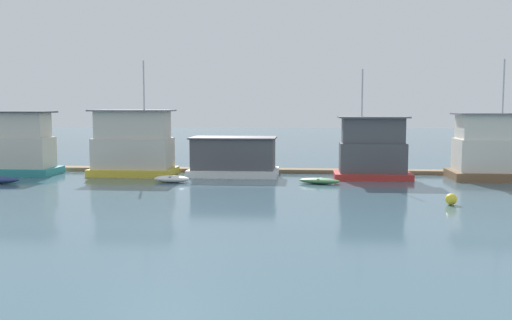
{
  "coord_description": "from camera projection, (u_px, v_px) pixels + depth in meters",
  "views": [
    {
      "loc": [
        3.89,
        -43.93,
        5.48
      ],
      "look_at": [
        0.0,
        -1.0,
        1.4
      ],
      "focal_mm": 40.0,
      "sensor_mm": 36.0,
      "label": 1
    }
  ],
  "objects": [
    {
      "name": "dock_walkway",
      "position": [
        260.0,
        170.0,
        47.45
      ],
      "size": [
        51.0,
        1.42,
        0.3
      ],
      "primitive_type": "cube",
      "color": "#846B4C",
      "rests_on": "ground_plane"
    },
    {
      "name": "houseboat_red",
      "position": [
        372.0,
        150.0,
        43.1
      ],
      "size": [
        5.75,
        3.29,
        8.24
      ],
      "color": "red",
      "rests_on": "ground_plane"
    },
    {
      "name": "mooring_post_centre",
      "position": [
        215.0,
        165.0,
        46.78
      ],
      "size": [
        0.26,
        0.26,
        1.26
      ],
      "primitive_type": "cylinder",
      "color": "brown",
      "rests_on": "ground_plane"
    },
    {
      "name": "mooring_post_near_right",
      "position": [
        353.0,
        162.0,
        45.73
      ],
      "size": [
        0.24,
        0.24,
        2.07
      ],
      "primitive_type": "cylinder",
      "color": "brown",
      "rests_on": "ground_plane"
    },
    {
      "name": "houseboat_brown",
      "position": [
        498.0,
        149.0,
        42.56
      ],
      "size": [
        6.93,
        4.04,
        8.93
      ],
      "color": "brown",
      "rests_on": "ground_plane"
    },
    {
      "name": "buoy_yellow",
      "position": [
        451.0,
        199.0,
        31.69
      ],
      "size": [
        0.64,
        0.64,
        0.64
      ],
      "primitive_type": "sphere",
      "color": "yellow",
      "rests_on": "ground_plane"
    },
    {
      "name": "ground_plane",
      "position": [
        257.0,
        177.0,
        44.42
      ],
      "size": [
        200.0,
        200.0,
        0.0
      ],
      "primitive_type": "plane",
      "color": "#426070"
    },
    {
      "name": "houseboat_yellow",
      "position": [
        133.0,
        145.0,
        45.22
      ],
      "size": [
        6.54,
        3.82,
        9.03
      ],
      "color": "gold",
      "rests_on": "ground_plane"
    },
    {
      "name": "houseboat_white",
      "position": [
        234.0,
        157.0,
        44.91
      ],
      "size": [
        6.98,
        4.03,
        3.07
      ],
      "color": "white",
      "rests_on": "ground_plane"
    },
    {
      "name": "dinghy_white",
      "position": [
        172.0,
        179.0,
        41.05
      ],
      "size": [
        2.72,
        1.33,
        0.5
      ],
      "color": "white",
      "rests_on": "ground_plane"
    },
    {
      "name": "dinghy_green",
      "position": [
        319.0,
        181.0,
        40.34
      ],
      "size": [
        3.13,
        1.76,
        0.42
      ],
      "color": "#47844C",
      "rests_on": "ground_plane"
    },
    {
      "name": "houseboat_teal",
      "position": [
        15.0,
        147.0,
        45.61
      ],
      "size": [
        6.74,
        3.49,
        5.07
      ],
      "color": "teal",
      "rests_on": "ground_plane"
    }
  ]
}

